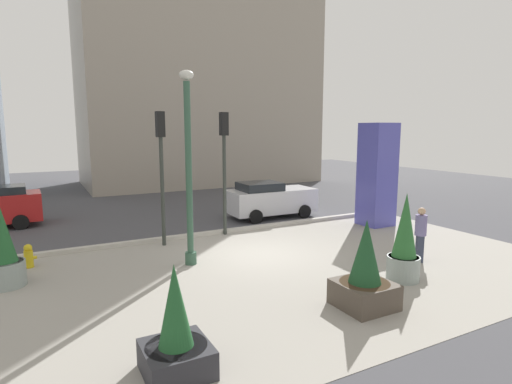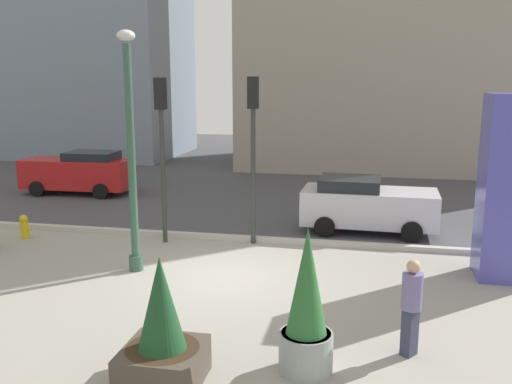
{
  "view_description": "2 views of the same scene",
  "coord_description": "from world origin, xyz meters",
  "px_view_note": "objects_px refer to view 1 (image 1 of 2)",
  "views": [
    {
      "loc": [
        -6.46,
        -12.09,
        4.26
      ],
      "look_at": [
        0.43,
        0.86,
        2.01
      ],
      "focal_mm": 28.98,
      "sensor_mm": 36.0,
      "label": 1
    },
    {
      "loc": [
        3.39,
        -12.81,
        4.89
      ],
      "look_at": [
        0.55,
        1.19,
        1.94
      ],
      "focal_mm": 39.32,
      "sensor_mm": 36.0,
      "label": 2
    }
  ],
  "objects_px": {
    "potted_plant_near_left": "(365,274)",
    "pedestrian_by_curb": "(421,232)",
    "potted_plant_mid_plaza": "(176,336)",
    "traffic_light_corner": "(224,154)",
    "lamp_post": "(189,173)",
    "potted_plant_by_pillar": "(4,254)",
    "pedestrian_on_sidewalk": "(253,202)",
    "art_pillar_blue": "(377,175)",
    "car_intersection": "(270,199)",
    "traffic_light_far_side": "(161,157)",
    "potted_plant_near_right": "(404,243)",
    "fire_hydrant": "(29,256)"
  },
  "relations": [
    {
      "from": "potted_plant_by_pillar",
      "to": "traffic_light_corner",
      "type": "xyz_separation_m",
      "value": [
        7.53,
        2.35,
        2.36
      ]
    },
    {
      "from": "potted_plant_near_left",
      "to": "lamp_post",
      "type": "bearing_deg",
      "value": 117.72
    },
    {
      "from": "art_pillar_blue",
      "to": "car_intersection",
      "type": "relative_size",
      "value": 1.06
    },
    {
      "from": "lamp_post",
      "to": "potted_plant_mid_plaza",
      "type": "relative_size",
      "value": 2.98
    },
    {
      "from": "potted_plant_near_right",
      "to": "potted_plant_mid_plaza",
      "type": "bearing_deg",
      "value": -168.86
    },
    {
      "from": "potted_plant_near_right",
      "to": "traffic_light_corner",
      "type": "height_order",
      "value": "traffic_light_corner"
    },
    {
      "from": "lamp_post",
      "to": "potted_plant_by_pillar",
      "type": "bearing_deg",
      "value": 173.54
    },
    {
      "from": "pedestrian_on_sidewalk",
      "to": "traffic_light_corner",
      "type": "bearing_deg",
      "value": -140.11
    },
    {
      "from": "lamp_post",
      "to": "potted_plant_by_pillar",
      "type": "relative_size",
      "value": 2.66
    },
    {
      "from": "pedestrian_by_curb",
      "to": "pedestrian_on_sidewalk",
      "type": "relative_size",
      "value": 1.15
    },
    {
      "from": "traffic_light_far_side",
      "to": "art_pillar_blue",
      "type": "bearing_deg",
      "value": -7.38
    },
    {
      "from": "lamp_post",
      "to": "potted_plant_near_left",
      "type": "distance_m",
      "value": 6.02
    },
    {
      "from": "potted_plant_near_left",
      "to": "car_intersection",
      "type": "bearing_deg",
      "value": 72.58
    },
    {
      "from": "traffic_light_corner",
      "to": "car_intersection",
      "type": "bearing_deg",
      "value": 31.82
    },
    {
      "from": "traffic_light_corner",
      "to": "pedestrian_by_curb",
      "type": "height_order",
      "value": "traffic_light_corner"
    },
    {
      "from": "pedestrian_by_curb",
      "to": "potted_plant_near_left",
      "type": "bearing_deg",
      "value": -155.98
    },
    {
      "from": "fire_hydrant",
      "to": "pedestrian_by_curb",
      "type": "height_order",
      "value": "pedestrian_by_curb"
    },
    {
      "from": "art_pillar_blue",
      "to": "potted_plant_near_left",
      "type": "distance_m",
      "value": 9.15
    },
    {
      "from": "potted_plant_mid_plaza",
      "to": "traffic_light_corner",
      "type": "xyz_separation_m",
      "value": [
        4.65,
        8.47,
        2.57
      ]
    },
    {
      "from": "potted_plant_mid_plaza",
      "to": "pedestrian_on_sidewalk",
      "type": "height_order",
      "value": "potted_plant_mid_plaza"
    },
    {
      "from": "potted_plant_near_left",
      "to": "pedestrian_by_curb",
      "type": "height_order",
      "value": "potted_plant_near_left"
    },
    {
      "from": "traffic_light_corner",
      "to": "potted_plant_mid_plaza",
      "type": "bearing_deg",
      "value": -118.76
    },
    {
      "from": "lamp_post",
      "to": "potted_plant_by_pillar",
      "type": "distance_m",
      "value": 5.47
    },
    {
      "from": "potted_plant_near_left",
      "to": "traffic_light_far_side",
      "type": "bearing_deg",
      "value": 110.3
    },
    {
      "from": "lamp_post",
      "to": "pedestrian_by_curb",
      "type": "bearing_deg",
      "value": -26.15
    },
    {
      "from": "traffic_light_far_side",
      "to": "pedestrian_by_curb",
      "type": "relative_size",
      "value": 2.72
    },
    {
      "from": "potted_plant_near_right",
      "to": "pedestrian_by_curb",
      "type": "distance_m",
      "value": 1.98
    },
    {
      "from": "potted_plant_mid_plaza",
      "to": "fire_hydrant",
      "type": "bearing_deg",
      "value": 107.2
    },
    {
      "from": "car_intersection",
      "to": "traffic_light_far_side",
      "type": "bearing_deg",
      "value": -157.61
    },
    {
      "from": "potted_plant_by_pillar",
      "to": "fire_hydrant",
      "type": "height_order",
      "value": "potted_plant_by_pillar"
    },
    {
      "from": "potted_plant_near_right",
      "to": "art_pillar_blue",
      "type": "bearing_deg",
      "value": 52.35
    },
    {
      "from": "potted_plant_mid_plaza",
      "to": "pedestrian_by_curb",
      "type": "distance_m",
      "value": 9.07
    },
    {
      "from": "traffic_light_far_side",
      "to": "fire_hydrant",
      "type": "bearing_deg",
      "value": -173.61
    },
    {
      "from": "traffic_light_far_side",
      "to": "traffic_light_corner",
      "type": "xyz_separation_m",
      "value": [
        2.62,
        0.4,
        0.02
      ]
    },
    {
      "from": "car_intersection",
      "to": "pedestrian_by_curb",
      "type": "distance_m",
      "value": 8.24
    },
    {
      "from": "art_pillar_blue",
      "to": "pedestrian_by_curb",
      "type": "xyz_separation_m",
      "value": [
        -2.49,
        -4.57,
        -1.26
      ]
    },
    {
      "from": "car_intersection",
      "to": "pedestrian_by_curb",
      "type": "xyz_separation_m",
      "value": [
        0.84,
        -8.2,
        0.12
      ]
    },
    {
      "from": "potted_plant_mid_plaza",
      "to": "traffic_light_corner",
      "type": "distance_m",
      "value": 10.0
    },
    {
      "from": "art_pillar_blue",
      "to": "potted_plant_mid_plaza",
      "type": "distance_m",
      "value": 13.29
    },
    {
      "from": "traffic_light_far_side",
      "to": "traffic_light_corner",
      "type": "relative_size",
      "value": 0.99
    },
    {
      "from": "traffic_light_corner",
      "to": "potted_plant_by_pillar",
      "type": "bearing_deg",
      "value": -162.65
    },
    {
      "from": "traffic_light_far_side",
      "to": "traffic_light_corner",
      "type": "distance_m",
      "value": 2.65
    },
    {
      "from": "art_pillar_blue",
      "to": "pedestrian_on_sidewalk",
      "type": "height_order",
      "value": "art_pillar_blue"
    },
    {
      "from": "car_intersection",
      "to": "potted_plant_near_left",
      "type": "bearing_deg",
      "value": -107.42
    },
    {
      "from": "traffic_light_far_side",
      "to": "car_intersection",
      "type": "bearing_deg",
      "value": 22.39
    },
    {
      "from": "lamp_post",
      "to": "pedestrian_by_curb",
      "type": "xyz_separation_m",
      "value": [
        6.59,
        -3.24,
        -1.91
      ]
    },
    {
      "from": "potted_plant_by_pillar",
      "to": "pedestrian_on_sidewalk",
      "type": "distance_m",
      "value": 10.76
    },
    {
      "from": "pedestrian_on_sidewalk",
      "to": "potted_plant_near_left",
      "type": "bearing_deg",
      "value": -102.4
    },
    {
      "from": "potted_plant_near_left",
      "to": "potted_plant_mid_plaza",
      "type": "height_order",
      "value": "potted_plant_near_left"
    },
    {
      "from": "art_pillar_blue",
      "to": "potted_plant_near_right",
      "type": "bearing_deg",
      "value": -127.65
    }
  ]
}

